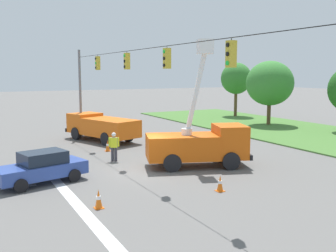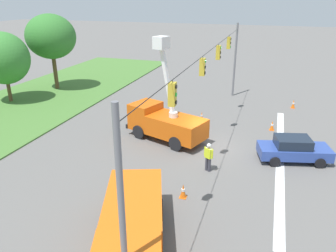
% 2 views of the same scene
% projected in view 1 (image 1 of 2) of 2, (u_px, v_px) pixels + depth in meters
% --- Properties ---
extents(ground_plane, '(200.00, 200.00, 0.00)m').
position_uv_depth(ground_plane, '(146.00, 171.00, 21.52)').
color(ground_plane, '#605E5B').
extents(lane_markings, '(17.60, 15.25, 0.01)m').
position_uv_depth(lane_markings, '(26.00, 186.00, 18.64)').
color(lane_markings, silver).
rests_on(lane_markings, ground).
extents(signal_gantry, '(26.20, 0.33, 7.20)m').
position_uv_depth(signal_gantry, '(145.00, 87.00, 20.95)').
color(signal_gantry, slate).
rests_on(signal_gantry, ground).
extents(tree_far_west, '(4.02, 3.48, 6.55)m').
position_uv_depth(tree_far_west, '(236.00, 79.00, 47.45)').
color(tree_far_west, brown).
rests_on(tree_far_west, ground).
extents(tree_west, '(4.71, 4.79, 6.53)m').
position_uv_depth(tree_west, '(270.00, 83.00, 39.57)').
color(tree_west, brown).
rests_on(tree_west, ground).
extents(utility_truck_bucket_lift, '(4.06, 6.22, 7.19)m').
position_uv_depth(utility_truck_bucket_lift, '(200.00, 142.00, 22.41)').
color(utility_truck_bucket_lift, '#D6560F').
rests_on(utility_truck_bucket_lift, ground).
extents(utility_truck_support_near, '(7.11, 4.50, 2.05)m').
position_uv_depth(utility_truck_support_near, '(101.00, 126.00, 30.94)').
color(utility_truck_support_near, orange).
rests_on(utility_truck_support_near, ground).
extents(sedan_blue, '(2.76, 4.60, 1.56)m').
position_uv_depth(sedan_blue, '(41.00, 167.00, 19.10)').
color(sedan_blue, '#2D4799').
rests_on(sedan_blue, ground).
extents(road_worker, '(0.40, 0.58, 1.77)m').
position_uv_depth(road_worker, '(114.00, 145.00, 23.81)').
color(road_worker, '#383842').
rests_on(road_worker, ground).
extents(traffic_cone_mid_left, '(0.36, 0.36, 0.77)m').
position_uv_depth(traffic_cone_mid_left, '(108.00, 146.00, 26.92)').
color(traffic_cone_mid_left, orange).
rests_on(traffic_cone_mid_left, ground).
extents(traffic_cone_lane_edge_b, '(0.36, 0.36, 0.77)m').
position_uv_depth(traffic_cone_lane_edge_b, '(99.00, 199.00, 15.57)').
color(traffic_cone_lane_edge_b, orange).
rests_on(traffic_cone_lane_edge_b, ground).
extents(traffic_cone_centre_line, '(0.36, 0.36, 0.75)m').
position_uv_depth(traffic_cone_centre_line, '(220.00, 183.00, 17.82)').
color(traffic_cone_centre_line, orange).
rests_on(traffic_cone_centre_line, ground).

